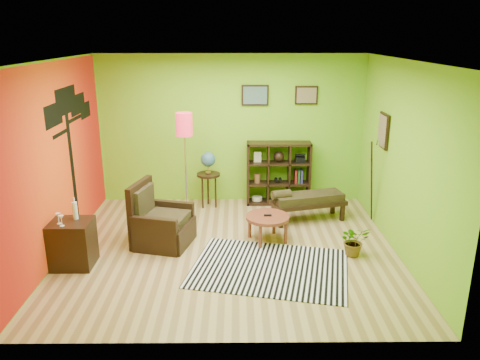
{
  "coord_description": "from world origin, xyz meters",
  "views": [
    {
      "loc": [
        0.1,
        -6.48,
        3.16
      ],
      "look_at": [
        0.15,
        0.19,
        1.05
      ],
      "focal_mm": 35.0,
      "sensor_mm": 36.0,
      "label": 1
    }
  ],
  "objects_px": {
    "bench": "(306,200)",
    "potted_plant": "(354,244)",
    "cube_shelf": "(279,173)",
    "side_cabinet": "(73,243)",
    "globe_table": "(208,166)",
    "armchair": "(160,226)",
    "coffee_table": "(268,219)",
    "floor_lamp": "(184,134)"
  },
  "relations": [
    {
      "from": "potted_plant",
      "to": "floor_lamp",
      "type": "bearing_deg",
      "value": 152.01
    },
    {
      "from": "floor_lamp",
      "to": "globe_table",
      "type": "bearing_deg",
      "value": 63.16
    },
    {
      "from": "armchair",
      "to": "floor_lamp",
      "type": "bearing_deg",
      "value": 70.92
    },
    {
      "from": "side_cabinet",
      "to": "floor_lamp",
      "type": "xyz_separation_m",
      "value": [
        1.44,
        1.66,
        1.2
      ]
    },
    {
      "from": "floor_lamp",
      "to": "globe_table",
      "type": "relative_size",
      "value": 1.79
    },
    {
      "from": "armchair",
      "to": "floor_lamp",
      "type": "relative_size",
      "value": 0.52
    },
    {
      "from": "cube_shelf",
      "to": "potted_plant",
      "type": "xyz_separation_m",
      "value": [
        0.92,
        -2.24,
        -0.42
      ]
    },
    {
      "from": "bench",
      "to": "globe_table",
      "type": "bearing_deg",
      "value": 158.06
    },
    {
      "from": "potted_plant",
      "to": "coffee_table",
      "type": "bearing_deg",
      "value": 157.25
    },
    {
      "from": "side_cabinet",
      "to": "potted_plant",
      "type": "relative_size",
      "value": 2.1
    },
    {
      "from": "coffee_table",
      "to": "floor_lamp",
      "type": "relative_size",
      "value": 0.36
    },
    {
      "from": "coffee_table",
      "to": "floor_lamp",
      "type": "xyz_separation_m",
      "value": [
        -1.35,
        0.86,
        1.18
      ]
    },
    {
      "from": "globe_table",
      "to": "cube_shelf",
      "type": "height_order",
      "value": "cube_shelf"
    },
    {
      "from": "armchair",
      "to": "potted_plant",
      "type": "relative_size",
      "value": 2.11
    },
    {
      "from": "bench",
      "to": "potted_plant",
      "type": "distance_m",
      "value": 1.46
    },
    {
      "from": "coffee_table",
      "to": "side_cabinet",
      "type": "height_order",
      "value": "side_cabinet"
    },
    {
      "from": "coffee_table",
      "to": "globe_table",
      "type": "height_order",
      "value": "globe_table"
    },
    {
      "from": "floor_lamp",
      "to": "bench",
      "type": "relative_size",
      "value": 1.39
    },
    {
      "from": "coffee_table",
      "to": "armchair",
      "type": "height_order",
      "value": "armchair"
    },
    {
      "from": "armchair",
      "to": "potted_plant",
      "type": "xyz_separation_m",
      "value": [
        2.92,
        -0.43,
        -0.12
      ]
    },
    {
      "from": "floor_lamp",
      "to": "cube_shelf",
      "type": "height_order",
      "value": "floor_lamp"
    },
    {
      "from": "side_cabinet",
      "to": "bench",
      "type": "relative_size",
      "value": 0.72
    },
    {
      "from": "armchair",
      "to": "coffee_table",
      "type": "bearing_deg",
      "value": 3.01
    },
    {
      "from": "bench",
      "to": "potted_plant",
      "type": "bearing_deg",
      "value": -69.19
    },
    {
      "from": "side_cabinet",
      "to": "cube_shelf",
      "type": "bearing_deg",
      "value": 38.94
    },
    {
      "from": "globe_table",
      "to": "armchair",
      "type": "bearing_deg",
      "value": -112.42
    },
    {
      "from": "armchair",
      "to": "side_cabinet",
      "type": "height_order",
      "value": "armchair"
    },
    {
      "from": "coffee_table",
      "to": "potted_plant",
      "type": "xyz_separation_m",
      "value": [
        1.24,
        -0.52,
        -0.18
      ]
    },
    {
      "from": "floor_lamp",
      "to": "armchair",
      "type": "bearing_deg",
      "value": -109.08
    },
    {
      "from": "globe_table",
      "to": "cube_shelf",
      "type": "bearing_deg",
      "value": 7.79
    },
    {
      "from": "globe_table",
      "to": "potted_plant",
      "type": "height_order",
      "value": "globe_table"
    },
    {
      "from": "floor_lamp",
      "to": "potted_plant",
      "type": "xyz_separation_m",
      "value": [
        2.6,
        -1.38,
        -1.36
      ]
    },
    {
      "from": "bench",
      "to": "floor_lamp",
      "type": "bearing_deg",
      "value": 179.28
    },
    {
      "from": "bench",
      "to": "potted_plant",
      "type": "xyz_separation_m",
      "value": [
        0.51,
        -1.35,
        -0.2
      ]
    },
    {
      "from": "globe_table",
      "to": "cube_shelf",
      "type": "xyz_separation_m",
      "value": [
        1.34,
        0.18,
        -0.2
      ]
    },
    {
      "from": "globe_table",
      "to": "cube_shelf",
      "type": "distance_m",
      "value": 1.36
    },
    {
      "from": "side_cabinet",
      "to": "globe_table",
      "type": "distance_m",
      "value": 2.97
    },
    {
      "from": "side_cabinet",
      "to": "globe_table",
      "type": "relative_size",
      "value": 0.92
    },
    {
      "from": "coffee_table",
      "to": "globe_table",
      "type": "distance_m",
      "value": 1.89
    },
    {
      "from": "coffee_table",
      "to": "cube_shelf",
      "type": "relative_size",
      "value": 0.57
    },
    {
      "from": "side_cabinet",
      "to": "bench",
      "type": "height_order",
      "value": "side_cabinet"
    },
    {
      "from": "armchair",
      "to": "bench",
      "type": "height_order",
      "value": "armchair"
    }
  ]
}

